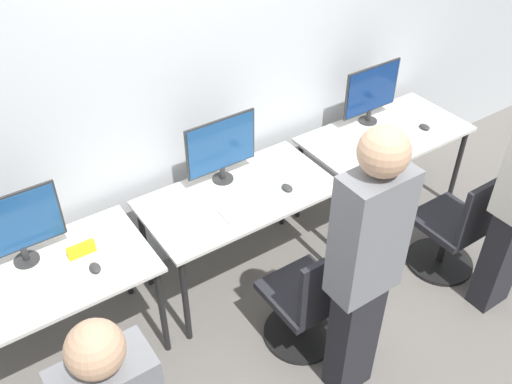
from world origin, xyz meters
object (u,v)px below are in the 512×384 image
at_px(person_center, 365,265).
at_px(monitor_right, 372,92).
at_px(mouse_center, 287,188).
at_px(office_chair_center, 309,304).
at_px(keyboard_left, 41,288).
at_px(monitor_center, 221,147).
at_px(monitor_left, 15,226).
at_px(mouse_left, 95,268).
at_px(keyboard_center, 252,206).
at_px(office_chair_right, 455,232).
at_px(keyboard_right, 398,139).
at_px(mouse_right, 425,127).

distance_m(person_center, monitor_right, 1.80).
relative_size(mouse_center, office_chair_center, 0.10).
bearing_deg(keyboard_left, monitor_center, 12.34).
distance_m(monitor_left, mouse_left, 0.47).
height_order(keyboard_center, person_center, person_center).
distance_m(mouse_center, monitor_right, 1.10).
distance_m(keyboard_center, office_chair_right, 1.48).
xyz_separation_m(keyboard_center, monitor_right, (1.31, 0.36, 0.25)).
xyz_separation_m(mouse_left, keyboard_right, (2.33, 0.00, -0.01)).
distance_m(person_center, keyboard_right, 1.61).
xyz_separation_m(keyboard_left, keyboard_right, (2.62, -0.03, 0.00)).
bearing_deg(mouse_right, person_center, -147.70).
bearing_deg(monitor_right, keyboard_left, -173.61).
distance_m(keyboard_right, mouse_right, 0.28).
distance_m(monitor_left, office_chair_right, 2.83).
xyz_separation_m(keyboard_left, office_chair_right, (2.59, -0.69, -0.40)).
xyz_separation_m(keyboard_center, office_chair_right, (1.28, -0.63, -0.40)).
xyz_separation_m(person_center, monitor_right, (1.26, 1.29, 0.01)).
relative_size(keyboard_center, mouse_center, 4.62).
bearing_deg(keyboard_right, monitor_center, 166.59).
bearing_deg(monitor_left, mouse_center, -10.71).
xyz_separation_m(mouse_left, person_center, (1.07, -0.97, 0.23)).
xyz_separation_m(office_chair_center, person_center, (0.02, -0.37, 0.63)).
xyz_separation_m(monitor_right, office_chair_right, (-0.03, -0.99, -0.64)).
relative_size(mouse_left, person_center, 0.05).
xyz_separation_m(monitor_center, monitor_right, (1.31, 0.01, 0.00)).
height_order(mouse_center, office_chair_center, office_chair_center).
distance_m(monitor_right, keyboard_right, 0.40).
height_order(monitor_center, keyboard_center, monitor_center).
distance_m(monitor_center, mouse_center, 0.50).
xyz_separation_m(keyboard_left, mouse_right, (2.90, -0.03, 0.01)).
relative_size(monitor_left, office_chair_right, 0.58).
relative_size(keyboard_left, keyboard_center, 1.00).
relative_size(person_center, monitor_right, 3.53).
bearing_deg(keyboard_left, keyboard_right, -0.56).
distance_m(monitor_left, office_chair_center, 1.73).
relative_size(monitor_left, office_chair_center, 0.58).
xyz_separation_m(office_chair_center, keyboard_right, (1.28, 0.61, 0.40)).
bearing_deg(person_center, mouse_center, 76.10).
bearing_deg(office_chair_center, office_chair_right, -2.77).
height_order(office_chair_center, mouse_right, office_chair_center).
bearing_deg(office_chair_right, keyboard_left, 164.99).
bearing_deg(mouse_left, office_chair_center, -29.94).
distance_m(keyboard_center, person_center, 0.96).
height_order(monitor_left, mouse_center, monitor_left).
xyz_separation_m(monitor_left, monitor_right, (2.62, 0.04, 0.00)).
relative_size(monitor_right, office_chair_right, 0.58).
bearing_deg(monitor_center, keyboard_center, -90.00).
bearing_deg(office_chair_center, monitor_right, 35.90).
xyz_separation_m(mouse_center, office_chair_center, (-0.26, -0.59, -0.40)).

